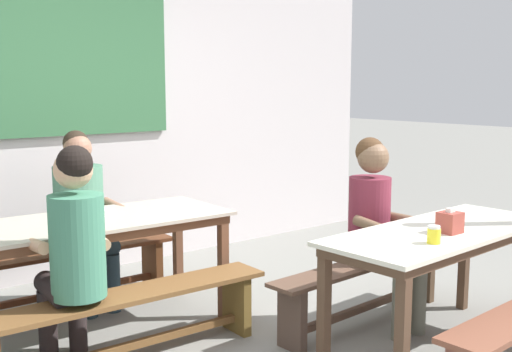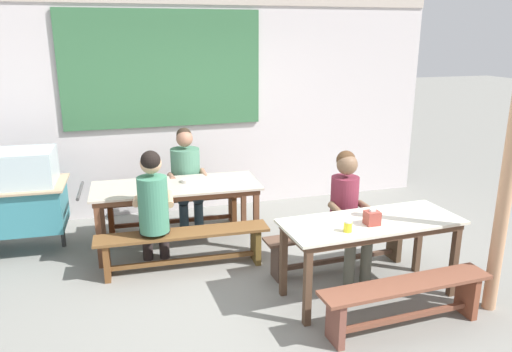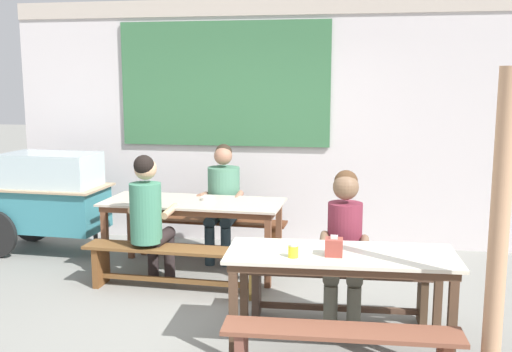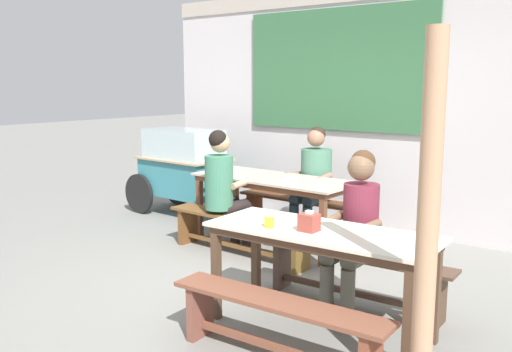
% 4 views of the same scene
% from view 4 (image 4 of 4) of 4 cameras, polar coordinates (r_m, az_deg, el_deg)
% --- Properties ---
extents(ground_plane, '(40.00, 40.00, 0.00)m').
position_cam_4_polar(ground_plane, '(5.08, -0.25, -11.18)').
color(ground_plane, gray).
extents(backdrop_wall, '(6.46, 0.23, 2.95)m').
position_cam_4_polar(backdrop_wall, '(6.94, 12.46, 7.29)').
color(backdrop_wall, silver).
rests_on(backdrop_wall, ground_plane).
extents(dining_table_far, '(1.89, 0.82, 0.76)m').
position_cam_4_polar(dining_table_far, '(6.20, 1.84, -0.80)').
color(dining_table_far, '#BDAF9E').
rests_on(dining_table_far, ground_plane).
extents(dining_table_near, '(1.69, 0.72, 0.76)m').
position_cam_4_polar(dining_table_near, '(4.06, 6.64, -6.53)').
color(dining_table_near, silver).
rests_on(dining_table_near, ground_plane).
extents(bench_far_back, '(1.77, 0.37, 0.42)m').
position_cam_4_polar(bench_far_back, '(6.74, 4.85, -3.40)').
color(bench_far_back, '#582D19').
rests_on(bench_far_back, ground_plane).
extents(bench_far_front, '(1.80, 0.37, 0.42)m').
position_cam_4_polar(bench_far_front, '(5.84, -1.68, -5.37)').
color(bench_far_front, brown).
rests_on(bench_far_front, ground_plane).
extents(bench_near_back, '(1.63, 0.31, 0.42)m').
position_cam_4_polar(bench_near_back, '(4.67, 9.96, -9.54)').
color(bench_near_back, brown).
rests_on(bench_near_back, ground_plane).
extents(bench_near_front, '(1.54, 0.34, 0.42)m').
position_cam_4_polar(bench_near_front, '(3.72, 2.14, -14.40)').
color(bench_near_front, brown).
rests_on(bench_near_front, ground_plane).
extents(food_cart, '(1.62, 0.81, 1.17)m').
position_cam_4_polar(food_cart, '(7.69, -7.47, 1.10)').
color(food_cart, teal).
rests_on(food_cart, ground_plane).
extents(person_right_near_table, '(0.39, 0.55, 1.28)m').
position_cam_4_polar(person_right_near_table, '(4.47, 10.15, -4.64)').
color(person_right_near_table, '#646657').
rests_on(person_right_near_table, ground_plane).
extents(person_left_back_turned, '(0.43, 0.55, 1.31)m').
position_cam_4_polar(person_left_back_turned, '(5.98, -3.33, -0.74)').
color(person_left_back_turned, '#2A2222').
rests_on(person_left_back_turned, ground_plane).
extents(person_center_facing, '(0.47, 0.56, 1.29)m').
position_cam_4_polar(person_center_facing, '(6.51, 5.91, 0.02)').
color(person_center_facing, '#273A44').
rests_on(person_center_facing, ground_plane).
extents(tissue_box, '(0.12, 0.12, 0.15)m').
position_cam_4_polar(tissue_box, '(3.97, 5.43, -4.70)').
color(tissue_box, '#9D4136').
rests_on(tissue_box, dining_table_near).
extents(condiment_jar, '(0.07, 0.07, 0.10)m').
position_cam_4_polar(condiment_jar, '(4.05, 1.37, -4.59)').
color(condiment_jar, yellow).
rests_on(condiment_jar, dining_table_near).
extents(soup_bowl, '(0.14, 0.14, 0.04)m').
position_cam_4_polar(soup_bowl, '(6.16, 3.27, -0.01)').
color(soup_bowl, silver).
rests_on(soup_bowl, dining_table_far).
extents(wooden_support_post, '(0.12, 0.12, 2.08)m').
position_cam_4_polar(wooden_support_post, '(3.11, 17.07, -4.96)').
color(wooden_support_post, tan).
rests_on(wooden_support_post, ground_plane).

